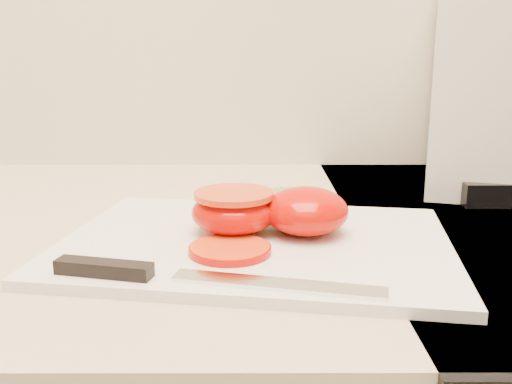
{
  "coord_description": "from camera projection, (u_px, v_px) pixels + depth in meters",
  "views": [
    {
      "loc": [
        0.06,
        1.04,
        1.12
      ],
      "look_at": [
        0.06,
        1.59,
        0.99
      ],
      "focal_mm": 40.0,
      "sensor_mm": 36.0,
      "label": 1
    }
  ],
  "objects": [
    {
      "name": "tomato_slice_0",
      "position": [
        230.0,
        249.0,
        0.52
      ],
      "size": [
        0.07,
        0.07,
        0.01
      ],
      "primitive_type": "cylinder",
      "color": "#EC4F22",
      "rests_on": "cutting_board"
    },
    {
      "name": "tomato_half_dome",
      "position": [
        306.0,
        211.0,
        0.57
      ],
      "size": [
        0.09,
        0.09,
        0.05
      ],
      "primitive_type": "ellipsoid",
      "color": "#D30A00",
      "rests_on": "cutting_board"
    },
    {
      "name": "tomato_half_cut",
      "position": [
        234.0,
        211.0,
        0.58
      ],
      "size": [
        0.09,
        0.09,
        0.04
      ],
      "color": "#D30A00",
      "rests_on": "cutting_board"
    },
    {
      "name": "appliance",
      "position": [
        508.0,
        80.0,
        0.79
      ],
      "size": [
        0.26,
        0.3,
        0.3
      ],
      "primitive_type": "cube",
      "rotation": [
        0.0,
        0.0,
        -0.29
      ],
      "color": "white",
      "rests_on": "counter"
    },
    {
      "name": "knife",
      "position": [
        170.0,
        274.0,
        0.46
      ],
      "size": [
        0.27,
        0.07,
        0.01
      ],
      "rotation": [
        0.0,
        0.0,
        -0.23
      ],
      "color": "silver",
      "rests_on": "cutting_board"
    },
    {
      "name": "cutting_board",
      "position": [
        256.0,
        243.0,
        0.56
      ],
      "size": [
        0.41,
        0.33,
        0.01
      ],
      "primitive_type": "cube",
      "rotation": [
        0.0,
        0.0,
        -0.16
      ],
      "color": "white",
      "rests_on": "counter"
    },
    {
      "name": "lettuce_leaf_0",
      "position": [
        295.0,
        206.0,
        0.64
      ],
      "size": [
        0.11,
        0.08,
        0.02
      ],
      "primitive_type": "ellipsoid",
      "rotation": [
        0.0,
        0.0,
        0.02
      ],
      "color": "#6EC534",
      "rests_on": "cutting_board"
    }
  ]
}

